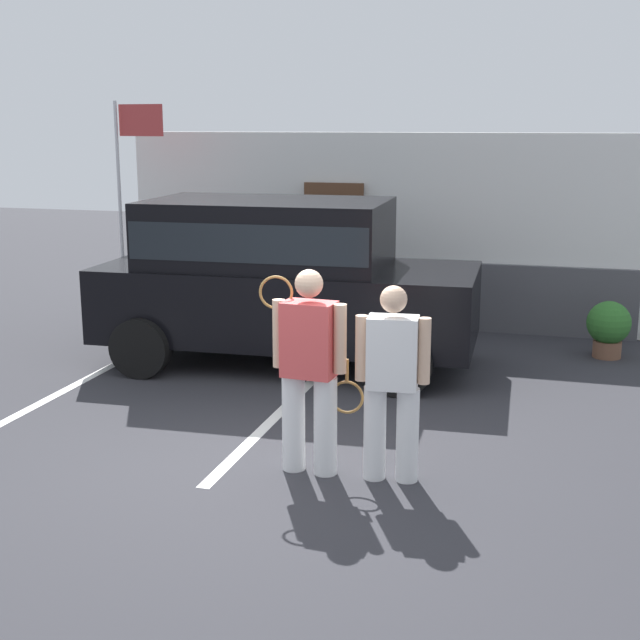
{
  "coord_description": "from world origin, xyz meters",
  "views": [
    {
      "loc": [
        2.47,
        -6.89,
        2.96
      ],
      "look_at": [
        0.15,
        1.2,
        1.05
      ],
      "focal_mm": 48.84,
      "sensor_mm": 36.0,
      "label": 1
    }
  ],
  "objects_px": {
    "parked_suv": "(279,274)",
    "tennis_player_man": "(309,368)",
    "tennis_player_woman": "(391,381)",
    "potted_plant_by_porch": "(609,326)",
    "flag_pole": "(129,172)"
  },
  "relations": [
    {
      "from": "parked_suv",
      "to": "tennis_player_man",
      "type": "xyz_separation_m",
      "value": [
        1.35,
        -3.23,
        -0.22
      ]
    },
    {
      "from": "tennis_player_woman",
      "to": "potted_plant_by_porch",
      "type": "distance_m",
      "value": 5.05
    },
    {
      "from": "tennis_player_man",
      "to": "parked_suv",
      "type": "bearing_deg",
      "value": -62.92
    },
    {
      "from": "tennis_player_man",
      "to": "flag_pole",
      "type": "distance_m",
      "value": 6.51
    },
    {
      "from": "tennis_player_man",
      "to": "tennis_player_woman",
      "type": "bearing_deg",
      "value": -173.83
    },
    {
      "from": "tennis_player_woman",
      "to": "potted_plant_by_porch",
      "type": "xyz_separation_m",
      "value": [
        1.91,
        4.65,
        -0.46
      ]
    },
    {
      "from": "tennis_player_man",
      "to": "potted_plant_by_porch",
      "type": "bearing_deg",
      "value": -114.86
    },
    {
      "from": "potted_plant_by_porch",
      "to": "tennis_player_woman",
      "type": "bearing_deg",
      "value": -112.31
    },
    {
      "from": "tennis_player_woman",
      "to": "flag_pole",
      "type": "xyz_separation_m",
      "value": [
        -4.9,
        4.79,
        1.39
      ]
    },
    {
      "from": "tennis_player_woman",
      "to": "flag_pole",
      "type": "relative_size",
      "value": 0.51
    },
    {
      "from": "tennis_player_woman",
      "to": "potted_plant_by_porch",
      "type": "bearing_deg",
      "value": -117.89
    },
    {
      "from": "parked_suv",
      "to": "tennis_player_woman",
      "type": "relative_size",
      "value": 2.79
    },
    {
      "from": "parked_suv",
      "to": "flag_pole",
      "type": "relative_size",
      "value": 1.43
    },
    {
      "from": "parked_suv",
      "to": "flag_pole",
      "type": "height_order",
      "value": "flag_pole"
    },
    {
      "from": "tennis_player_man",
      "to": "tennis_player_woman",
      "type": "relative_size",
      "value": 1.06
    }
  ]
}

